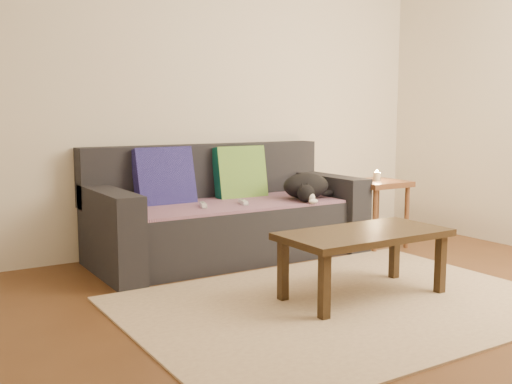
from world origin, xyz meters
TOP-DOWN VIEW (x-y plane):
  - ground at (0.00, 0.00)m, footprint 4.50×4.50m
  - back_wall at (0.00, 2.00)m, footprint 4.50×0.04m
  - sofa at (0.00, 1.57)m, footprint 2.10×0.94m
  - throw_blanket at (0.00, 1.48)m, footprint 1.66×0.74m
  - cushion_navy at (-0.44, 1.74)m, footprint 0.46×0.22m
  - cushion_green at (0.23, 1.74)m, footprint 0.44×0.18m
  - cat at (0.60, 1.33)m, footprint 0.49×0.46m
  - wii_remote_a at (-0.28, 1.40)m, footprint 0.08×0.15m
  - wii_remote_b at (0.04, 1.37)m, footprint 0.07×0.15m
  - side_table at (1.26, 1.22)m, footprint 0.45×0.45m
  - candle at (1.26, 1.22)m, footprint 0.06×0.06m
  - rug at (0.00, 0.15)m, footprint 2.50×1.80m
  - coffee_table at (0.19, 0.19)m, footprint 1.04×0.52m

SIDE VIEW (x-z plane):
  - ground at x=0.00m, z-range 0.00..0.00m
  - rug at x=0.00m, z-range 0.00..0.01m
  - sofa at x=0.00m, z-range -0.13..0.74m
  - coffee_table at x=0.19m, z-range 0.16..0.57m
  - throw_blanket at x=0.00m, z-range 0.42..0.44m
  - wii_remote_a at x=-0.28m, z-range 0.44..0.47m
  - wii_remote_b at x=0.04m, z-range 0.44..0.47m
  - side_table at x=1.26m, z-range 0.18..0.74m
  - cat at x=0.60m, z-range 0.44..0.64m
  - candle at x=1.26m, z-range 0.55..0.64m
  - cushion_navy at x=-0.44m, z-range 0.39..0.87m
  - cushion_green at x=0.23m, z-range 0.40..0.86m
  - back_wall at x=0.00m, z-range 0.00..2.60m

